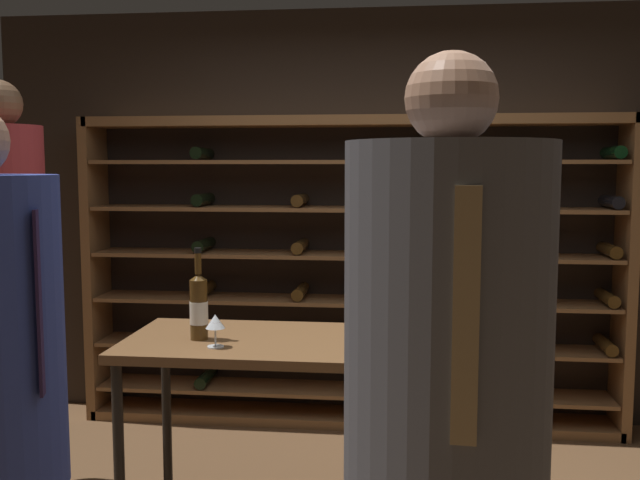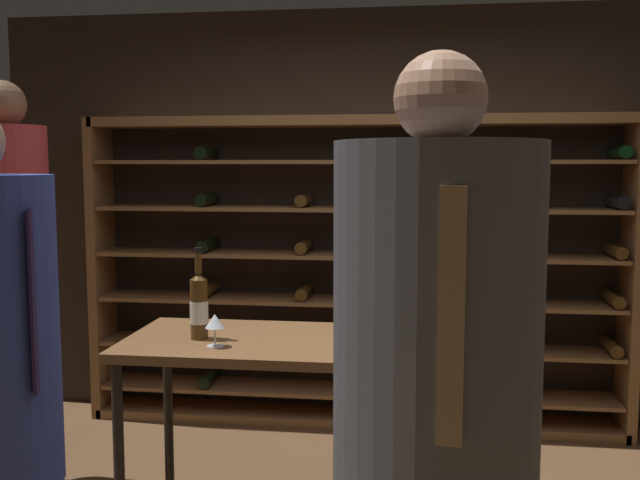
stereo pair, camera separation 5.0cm
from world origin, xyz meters
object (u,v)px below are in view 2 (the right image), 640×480
at_px(tasting_table, 275,360).
at_px(person_bystander_dark_jacket, 9,266).
at_px(wine_glass_stemmed_right, 215,323).
at_px(wine_rack, 359,274).
at_px(person_host_in_suit, 435,436).
at_px(wine_bottle_black_capsule, 396,316).
at_px(wine_bottle_green_slim, 199,306).

height_order(tasting_table, person_bystander_dark_jacket, person_bystander_dark_jacket).
bearing_deg(wine_glass_stemmed_right, wine_rack, 74.69).
height_order(person_host_in_suit, wine_bottle_black_capsule, person_host_in_suit).
bearing_deg(person_bystander_dark_jacket, wine_bottle_green_slim, -157.06).
distance_m(wine_bottle_green_slim, wine_bottle_black_capsule, 0.83).
relative_size(wine_rack, wine_bottle_black_capsule, 9.20).
bearing_deg(tasting_table, wine_bottle_black_capsule, -8.63).
relative_size(wine_rack, person_bystander_dark_jacket, 1.65).
bearing_deg(wine_bottle_black_capsule, wine_glass_stemmed_right, -172.99).
bearing_deg(wine_glass_stemmed_right, person_bystander_dark_jacket, 156.48).
bearing_deg(wine_bottle_black_capsule, wine_rack, 99.71).
xyz_separation_m(tasting_table, wine_bottle_green_slim, (-0.31, -0.05, 0.24)).
bearing_deg(person_host_in_suit, wine_glass_stemmed_right, 130.23).
height_order(wine_rack, wine_bottle_black_capsule, wine_rack).
distance_m(person_host_in_suit, wine_bottle_black_capsule, 1.28).
bearing_deg(person_bystander_dark_jacket, wine_glass_stemmed_right, -160.52).
bearing_deg(person_bystander_dark_jacket, wine_rack, -102.29).
bearing_deg(person_host_in_suit, wine_bottle_black_capsule, 100.08).
height_order(wine_bottle_green_slim, wine_glass_stemmed_right, wine_bottle_green_slim).
bearing_deg(wine_glass_stemmed_right, person_host_in_suit, -54.51).
bearing_deg(tasting_table, wine_glass_stemmed_right, -141.74).
height_order(wine_bottle_green_slim, wine_bottle_black_capsule, wine_bottle_green_slim).
bearing_deg(wine_bottle_green_slim, wine_bottle_black_capsule, -2.23).
bearing_deg(wine_bottle_black_capsule, wine_bottle_green_slim, 177.77).
xyz_separation_m(wine_rack, wine_glass_stemmed_right, (-0.46, -1.67, 0.04)).
height_order(tasting_table, wine_bottle_black_capsule, wine_bottle_black_capsule).
relative_size(tasting_table, person_bystander_dark_jacket, 0.62).
bearing_deg(person_bystander_dark_jacket, wine_bottle_black_capsule, -149.66).
xyz_separation_m(wine_rack, person_bystander_dark_jacket, (-1.65, -1.15, 0.18)).
height_order(person_host_in_suit, wine_bottle_green_slim, person_host_in_suit).
relative_size(tasting_table, wine_bottle_green_slim, 3.25).
distance_m(person_host_in_suit, wine_glass_stemmed_right, 1.46).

